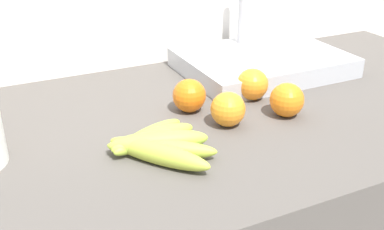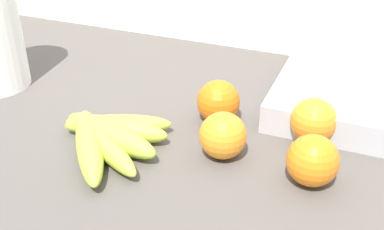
# 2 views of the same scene
# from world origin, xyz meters

# --- Properties ---
(wall_back) EXTENTS (2.03, 0.06, 1.30)m
(wall_back) POSITION_xyz_m (0.00, 0.38, 0.65)
(wall_back) COLOR silver
(wall_back) RESTS_ON ground
(banana_bunch) EXTENTS (0.19, 0.21, 0.04)m
(banana_bunch) POSITION_xyz_m (-0.12, -0.10, 0.89)
(banana_bunch) COLOR #B1C23F
(banana_bunch) RESTS_ON counter
(orange_back_right) EXTENTS (0.07, 0.07, 0.07)m
(orange_back_right) POSITION_xyz_m (0.17, 0.03, 0.91)
(orange_back_right) COLOR orange
(orange_back_right) RESTS_ON counter
(orange_back_left) EXTENTS (0.07, 0.07, 0.07)m
(orange_back_left) POSITION_xyz_m (0.05, -0.06, 0.91)
(orange_back_left) COLOR orange
(orange_back_left) RESTS_ON counter
(orange_center) EXTENTS (0.07, 0.07, 0.07)m
(orange_center) POSITION_xyz_m (0.01, 0.03, 0.91)
(orange_center) COLOR orange
(orange_center) RESTS_ON counter
(orange_front) EXTENTS (0.07, 0.07, 0.07)m
(orange_front) POSITION_xyz_m (0.18, -0.08, 0.91)
(orange_front) COLOR orange
(orange_front) RESTS_ON counter
(sink_basin) EXTENTS (0.40, 0.30, 0.24)m
(sink_basin) POSITION_xyz_m (0.29, 0.17, 0.90)
(sink_basin) COLOR #B7BABF
(sink_basin) RESTS_ON counter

